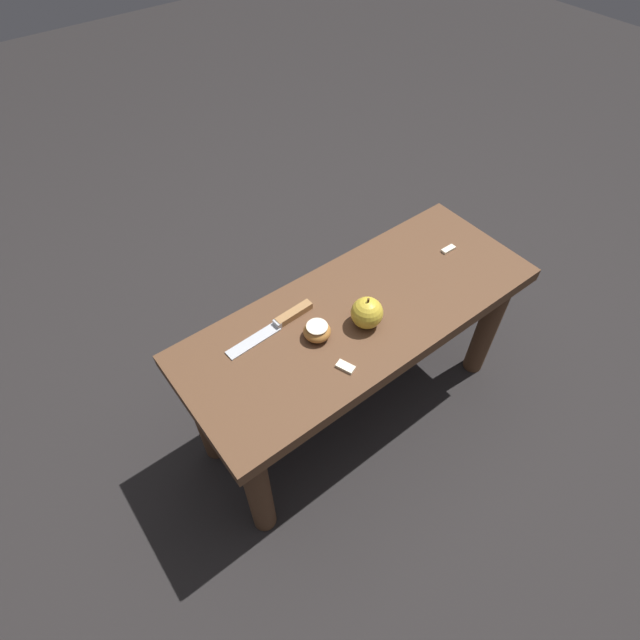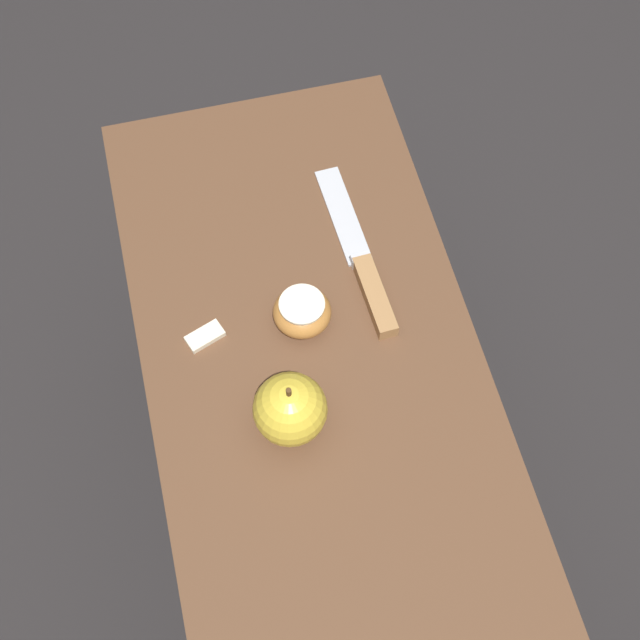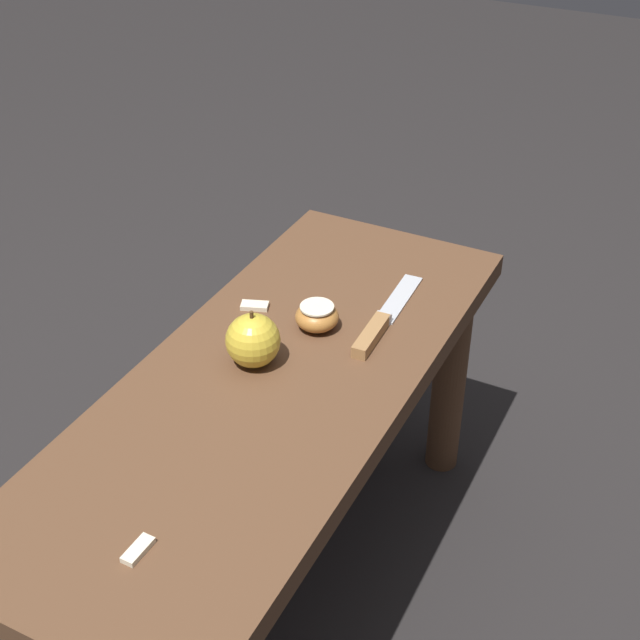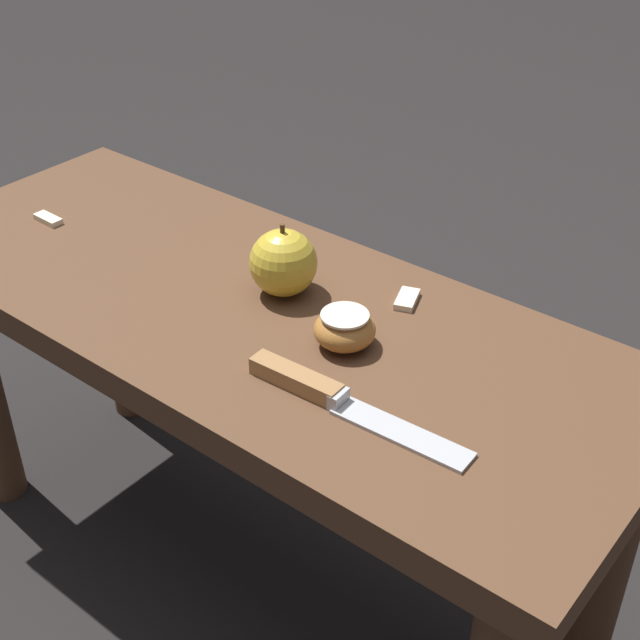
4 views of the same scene
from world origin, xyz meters
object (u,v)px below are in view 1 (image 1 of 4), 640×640
at_px(knife, 283,321).
at_px(apple_whole, 367,313).
at_px(apple_cut, 316,330).
at_px(wooden_bench, 359,333).

height_order(knife, apple_whole, apple_whole).
relative_size(knife, apple_cut, 3.73).
bearing_deg(apple_whole, knife, 141.73).
relative_size(wooden_bench, knife, 3.88).
distance_m(wooden_bench, apple_cut, 0.19).
relative_size(wooden_bench, apple_cut, 14.47).
bearing_deg(wooden_bench, apple_cut, 178.80).
bearing_deg(apple_whole, wooden_bench, 62.93).
relative_size(wooden_bench, apple_whole, 10.82).
xyz_separation_m(wooden_bench, apple_whole, (-0.02, -0.04, 0.14)).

